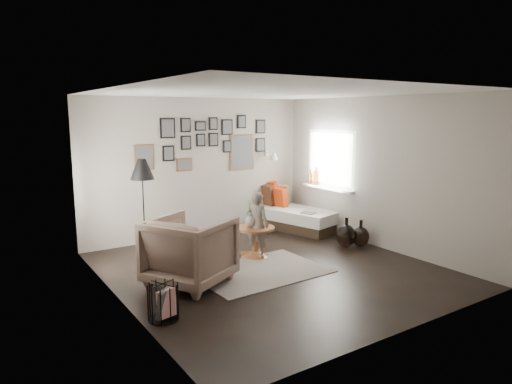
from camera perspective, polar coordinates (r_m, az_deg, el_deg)
ground at (r=6.94m, az=1.95°, el=-9.62°), size 4.80×4.80×0.00m
wall_back at (r=8.68m, az=-7.21°, el=3.03°), size 4.50×0.00×4.50m
wall_front at (r=4.90m, az=18.50°, el=-2.50°), size 4.50×0.00×4.50m
wall_left at (r=5.64m, az=-16.95°, el=-0.87°), size 0.00×4.80×4.80m
wall_right at (r=8.13m, az=15.08°, el=2.33°), size 0.00×4.80×4.80m
ceiling at (r=6.56m, az=2.09°, el=12.36°), size 4.80×4.80×0.00m
door_left at (r=6.83m, az=-19.61°, el=-1.36°), size 0.00×2.14×2.14m
window_right at (r=9.06m, az=8.32°, el=0.94°), size 0.15×1.32×1.30m
gallery_wall at (r=8.75m, az=-5.52°, el=6.03°), size 2.74×0.03×1.08m
wall_sconce at (r=9.22m, az=2.20°, el=4.51°), size 0.18×0.36×0.16m
rug at (r=6.83m, az=0.49°, el=-9.87°), size 1.93×1.37×0.01m
pedestal_table at (r=7.46m, az=-0.08°, el=-6.37°), size 0.63×0.63×0.49m
vase at (r=7.34m, az=-0.69°, el=-3.40°), size 0.18×0.18×0.45m
candles at (r=7.43m, az=0.63°, el=-3.43°), size 0.11×0.11×0.23m
daybed at (r=9.35m, az=4.29°, el=-2.79°), size 1.25×2.01×0.92m
magazine_on_daybed at (r=8.80m, az=6.58°, el=-2.61°), size 0.31×0.34×0.01m
armchair at (r=6.29m, az=-8.26°, el=-7.31°), size 1.37×1.36×0.93m
armchair_cushion at (r=6.34m, az=-8.21°, el=-7.04°), size 0.57×0.58×0.19m
floor_lamp at (r=7.37m, az=-14.05°, el=2.32°), size 0.37×0.37×1.61m
magazine_basket at (r=5.38m, az=-11.49°, el=-13.30°), size 0.44×0.44×0.42m
demijohn_large at (r=8.15m, az=11.20°, el=-5.37°), size 0.35×0.35×0.52m
demijohn_small at (r=8.24m, az=12.93°, el=-5.44°), size 0.31×0.31×0.47m
child at (r=7.35m, az=0.18°, el=-4.11°), size 0.41×0.47×1.08m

